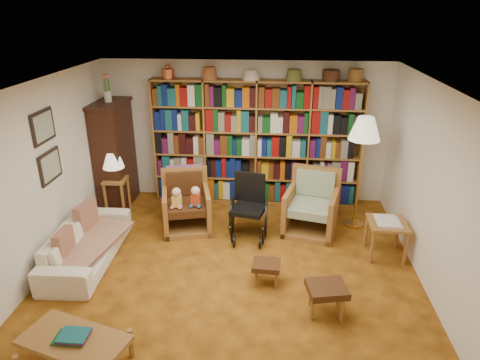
# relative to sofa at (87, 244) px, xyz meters

# --- Properties ---
(floor) EXTENTS (5.00, 5.00, 0.00)m
(floor) POSITION_rel_sofa_xyz_m (2.05, -0.13, -0.27)
(floor) COLOR #AF691B
(floor) RESTS_ON ground
(ceiling) EXTENTS (5.00, 5.00, 0.00)m
(ceiling) POSITION_rel_sofa_xyz_m (2.05, -0.13, 2.23)
(ceiling) COLOR white
(ceiling) RESTS_ON wall_back
(wall_back) EXTENTS (5.00, 0.00, 5.00)m
(wall_back) POSITION_rel_sofa_xyz_m (2.05, 2.37, 0.98)
(wall_back) COLOR white
(wall_back) RESTS_ON floor
(wall_front) EXTENTS (5.00, 0.00, 5.00)m
(wall_front) POSITION_rel_sofa_xyz_m (2.05, -2.63, 0.98)
(wall_front) COLOR white
(wall_front) RESTS_ON floor
(wall_left) EXTENTS (0.00, 5.00, 5.00)m
(wall_left) POSITION_rel_sofa_xyz_m (-0.45, -0.13, 0.98)
(wall_left) COLOR white
(wall_left) RESTS_ON floor
(wall_right) EXTENTS (0.00, 5.00, 5.00)m
(wall_right) POSITION_rel_sofa_xyz_m (4.55, -0.13, 0.98)
(wall_right) COLOR white
(wall_right) RESTS_ON floor
(bookshelf) EXTENTS (3.60, 0.30, 2.42)m
(bookshelf) POSITION_rel_sofa_xyz_m (2.25, 2.20, 0.90)
(bookshelf) COLOR olive
(bookshelf) RESTS_ON floor
(curio_cabinet) EXTENTS (0.50, 0.95, 2.40)m
(curio_cabinet) POSITION_rel_sofa_xyz_m (-0.20, 1.87, 0.69)
(curio_cabinet) COLOR #35190E
(curio_cabinet) RESTS_ON floor
(framed_pictures) EXTENTS (0.03, 0.52, 0.97)m
(framed_pictures) POSITION_rel_sofa_xyz_m (-0.43, 0.17, 1.36)
(framed_pictures) COLOR black
(framed_pictures) RESTS_ON wall_left
(sofa) EXTENTS (1.86, 0.78, 0.54)m
(sofa) POSITION_rel_sofa_xyz_m (0.00, 0.00, 0.00)
(sofa) COLOR white
(sofa) RESTS_ON floor
(sofa_throw) EXTENTS (0.91, 1.39, 0.04)m
(sofa_throw) POSITION_rel_sofa_xyz_m (0.05, 0.00, 0.03)
(sofa_throw) COLOR beige
(sofa_throw) RESTS_ON sofa
(cushion_left) EXTENTS (0.20, 0.43, 0.41)m
(cushion_left) POSITION_rel_sofa_xyz_m (-0.13, 0.35, 0.18)
(cushion_left) COLOR maroon
(cushion_left) RESTS_ON sofa
(cushion_right) EXTENTS (0.12, 0.37, 0.36)m
(cushion_right) POSITION_rel_sofa_xyz_m (-0.13, -0.35, 0.18)
(cushion_right) COLOR maroon
(cushion_right) RESTS_ON sofa
(side_table_lamp) EXTENTS (0.40, 0.40, 0.62)m
(side_table_lamp) POSITION_rel_sofa_xyz_m (-0.10, 1.50, 0.18)
(side_table_lamp) COLOR olive
(side_table_lamp) RESTS_ON floor
(table_lamp) EXTENTS (0.36, 0.36, 0.48)m
(table_lamp) POSITION_rel_sofa_xyz_m (-0.10, 1.50, 0.68)
(table_lamp) COLOR gold
(table_lamp) RESTS_ON side_table_lamp
(armchair_leather) EXTENTS (0.93, 0.95, 0.95)m
(armchair_leather) POSITION_rel_sofa_xyz_m (1.21, 1.14, 0.12)
(armchair_leather) COLOR olive
(armchair_leather) RESTS_ON floor
(armchair_sage) EXTENTS (0.97, 0.99, 0.97)m
(armchair_sage) POSITION_rel_sofa_xyz_m (3.18, 1.22, 0.10)
(armchair_sage) COLOR olive
(armchair_sage) RESTS_ON floor
(wheelchair) EXTENTS (0.58, 0.79, 0.99)m
(wheelchair) POSITION_rel_sofa_xyz_m (2.21, 0.94, 0.18)
(wheelchair) COLOR black
(wheelchair) RESTS_ON floor
(floor_lamp) EXTENTS (0.48, 0.48, 1.81)m
(floor_lamp) POSITION_rel_sofa_xyz_m (3.92, 1.39, 1.30)
(floor_lamp) COLOR gold
(floor_lamp) RESTS_ON floor
(side_table_papers) EXTENTS (0.53, 0.53, 0.56)m
(side_table_papers) POSITION_rel_sofa_xyz_m (4.20, 0.50, 0.18)
(side_table_papers) COLOR olive
(side_table_papers) RESTS_ON floor
(footstool_a) EXTENTS (0.37, 0.32, 0.30)m
(footstool_a) POSITION_rel_sofa_xyz_m (2.52, -0.31, -0.02)
(footstool_a) COLOR #432912
(footstool_a) RESTS_ON floor
(footstool_b) EXTENTS (0.51, 0.46, 0.38)m
(footstool_b) POSITION_rel_sofa_xyz_m (3.24, -0.83, 0.04)
(footstool_b) COLOR #432912
(footstool_b) RESTS_ON floor
(coffee_table) EXTENTS (1.15, 0.80, 0.44)m
(coffee_table) POSITION_rel_sofa_xyz_m (0.70, -1.90, 0.07)
(coffee_table) COLOR olive
(coffee_table) RESTS_ON floor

